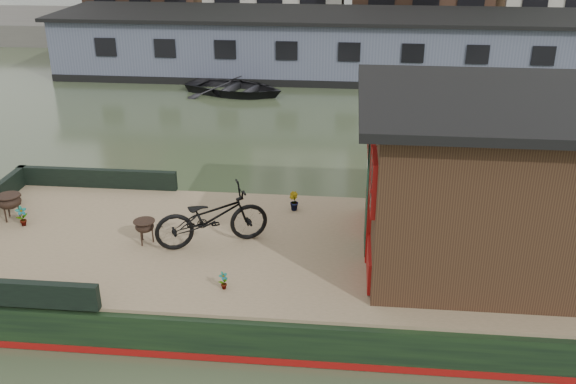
# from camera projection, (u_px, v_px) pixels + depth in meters

# --- Properties ---
(ground) EXTENTS (120.00, 120.00, 0.00)m
(ground) POSITION_uv_depth(u_px,v_px,m) (337.00, 285.00, 9.96)
(ground) COLOR #303C26
(ground) RESTS_ON ground
(houseboat_hull) EXTENTS (14.01, 4.02, 0.60)m
(houseboat_hull) POSITION_uv_depth(u_px,v_px,m) (252.00, 266.00, 9.97)
(houseboat_hull) COLOR black
(houseboat_hull) RESTS_ON ground
(houseboat_deck) EXTENTS (11.80, 3.80, 0.05)m
(houseboat_deck) POSITION_uv_depth(u_px,v_px,m) (338.00, 250.00, 9.71)
(houseboat_deck) COLOR #8D7757
(houseboat_deck) RESTS_ON houseboat_hull
(bow_bulwark) EXTENTS (3.00, 4.00, 0.35)m
(bow_bulwark) POSITION_uv_depth(u_px,v_px,m) (16.00, 223.00, 10.08)
(bow_bulwark) COLOR black
(bow_bulwark) RESTS_ON houseboat_deck
(cabin) EXTENTS (4.00, 3.50, 2.42)m
(cabin) POSITION_uv_depth(u_px,v_px,m) (497.00, 179.00, 9.00)
(cabin) COLOR black
(cabin) RESTS_ON houseboat_deck
(bicycle) EXTENTS (1.82, 1.23, 0.91)m
(bicycle) POSITION_uv_depth(u_px,v_px,m) (212.00, 217.00, 9.65)
(bicycle) COLOR black
(bicycle) RESTS_ON houseboat_deck
(potted_plant_a) EXTENTS (0.21, 0.21, 0.34)m
(potted_plant_a) POSITION_uv_depth(u_px,v_px,m) (22.00, 216.00, 10.33)
(potted_plant_a) COLOR #9E662D
(potted_plant_a) RESTS_ON houseboat_deck
(potted_plant_b) EXTENTS (0.22, 0.22, 0.32)m
(potted_plant_b) POSITION_uv_depth(u_px,v_px,m) (294.00, 201.00, 10.88)
(potted_plant_b) COLOR brown
(potted_plant_b) RESTS_ON houseboat_deck
(potted_plant_e) EXTENTS (0.16, 0.16, 0.26)m
(potted_plant_e) POSITION_uv_depth(u_px,v_px,m) (224.00, 281.00, 8.61)
(potted_plant_e) COLOR maroon
(potted_plant_e) RESTS_ON houseboat_deck
(brazier_front) EXTENTS (0.52, 0.52, 0.43)m
(brazier_front) POSITION_uv_depth(u_px,v_px,m) (10.00, 207.00, 10.53)
(brazier_front) COLOR black
(brazier_front) RESTS_ON houseboat_deck
(brazier_rear) EXTENTS (0.45, 0.45, 0.38)m
(brazier_rear) POSITION_uv_depth(u_px,v_px,m) (145.00, 232.00, 9.79)
(brazier_rear) COLOR black
(brazier_rear) RESTS_ON houseboat_deck
(bollard_port) EXTENTS (0.16, 0.16, 0.18)m
(bollard_port) POSITION_uv_depth(u_px,v_px,m) (17.00, 199.00, 11.12)
(bollard_port) COLOR black
(bollard_port) RESTS_ON houseboat_deck
(dinghy) EXTENTS (3.71, 3.10, 0.66)m
(dinghy) POSITION_uv_depth(u_px,v_px,m) (235.00, 84.00, 20.16)
(dinghy) COLOR black
(dinghy) RESTS_ON ground
(far_houseboat) EXTENTS (20.40, 4.40, 2.11)m
(far_houseboat) POSITION_uv_depth(u_px,v_px,m) (350.00, 47.00, 22.31)
(far_houseboat) COLOR #4D5367
(far_houseboat) RESTS_ON ground
(quay) EXTENTS (60.00, 6.00, 0.90)m
(quay) POSITION_uv_depth(u_px,v_px,m) (351.00, 30.00, 28.44)
(quay) COLOR #47443F
(quay) RESTS_ON ground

